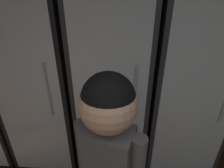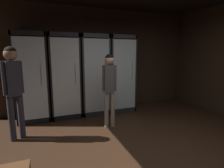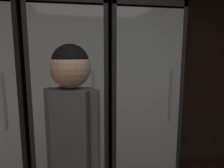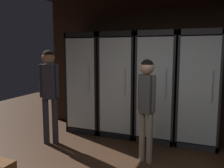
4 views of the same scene
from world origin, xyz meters
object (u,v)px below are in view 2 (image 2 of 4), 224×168
object	(u,v)px
cooler_left	(64,77)
cooler_right	(119,74)
cooler_far_left	(32,78)
shopper_near	(109,81)
cooler_center	(93,76)
shopper_far	(13,83)

from	to	relation	value
cooler_left	cooler_right	distance (m)	1.49
cooler_left	cooler_right	world-z (taller)	same
cooler_far_left	cooler_right	world-z (taller)	same
cooler_left	shopper_near	size ratio (longest dim) A/B	1.30
cooler_center	cooler_right	bearing A→B (deg)	0.04
cooler_far_left	cooler_center	world-z (taller)	same
cooler_far_left	shopper_far	world-z (taller)	cooler_far_left
cooler_right	cooler_left	bearing A→B (deg)	179.98
cooler_far_left	shopper_near	world-z (taller)	cooler_far_left
shopper_near	shopper_far	distance (m)	1.80
cooler_center	cooler_right	xyz separation A→B (m)	(0.74, 0.00, 0.00)
cooler_right	shopper_far	size ratio (longest dim) A/B	1.20
cooler_far_left	shopper_far	size ratio (longest dim) A/B	1.20
cooler_far_left	cooler_right	xyz separation A→B (m)	(2.23, 0.00, 0.00)
cooler_right	shopper_near	xyz separation A→B (m)	(-0.69, -1.11, 0.01)
cooler_center	shopper_near	xyz separation A→B (m)	(0.05, -1.11, 0.02)
cooler_far_left	shopper_far	xyz separation A→B (m)	(-0.25, -1.04, 0.07)
shopper_near	cooler_far_left	bearing A→B (deg)	144.37
shopper_far	cooler_far_left	bearing A→B (deg)	76.24
cooler_right	shopper_far	xyz separation A→B (m)	(-2.48, -1.04, 0.06)
cooler_center	shopper_near	distance (m)	1.11
cooler_far_left	shopper_near	bearing A→B (deg)	-35.63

